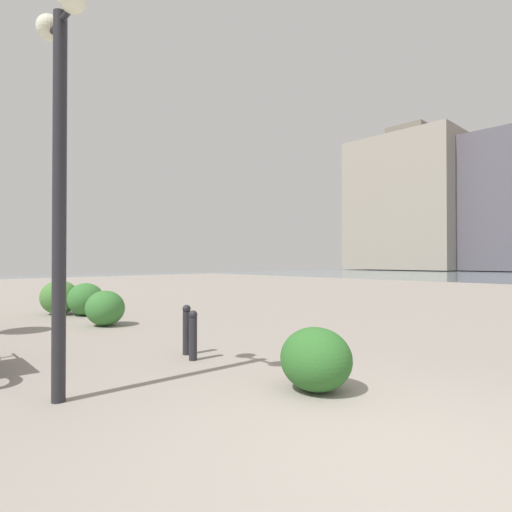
# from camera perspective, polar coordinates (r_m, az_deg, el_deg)

# --- Properties ---
(building_annex) EXTENTS (13.23, 13.15, 20.22)m
(building_annex) POSITION_cam_1_polar(r_m,az_deg,el_deg) (73.28, 31.88, 6.24)
(building_annex) COLOR #5B5660
(building_annex) RESTS_ON ground
(building_highrise) EXTENTS (17.86, 13.87, 24.29)m
(building_highrise) POSITION_cam_1_polar(r_m,az_deg,el_deg) (75.60, 20.45, 6.74)
(building_highrise) COLOR #9E9384
(building_highrise) RESTS_ON ground
(lamppost) EXTENTS (0.98, 0.28, 4.22)m
(lamppost) POSITION_cam_1_polar(r_m,az_deg,el_deg) (4.96, -25.49, 14.79)
(lamppost) COLOR #232328
(lamppost) RESTS_ON ground
(bollard_near) EXTENTS (0.13, 0.13, 0.74)m
(bollard_near) POSITION_cam_1_polar(r_m,az_deg,el_deg) (6.28, -8.70, -10.63)
(bollard_near) COLOR #232328
(bollard_near) RESTS_ON ground
(bollard_mid) EXTENTS (0.13, 0.13, 0.78)m
(bollard_mid) POSITION_cam_1_polar(r_m,az_deg,el_deg) (6.66, -9.58, -9.86)
(bollard_mid) COLOR #232328
(bollard_mid) RESTS_ON ground
(shrub_low) EXTENTS (1.02, 0.92, 0.87)m
(shrub_low) POSITION_cam_1_polar(r_m,az_deg,el_deg) (12.03, -22.49, -5.54)
(shrub_low) COLOR #387533
(shrub_low) RESTS_ON ground
(shrub_round) EXTENTS (0.93, 0.84, 0.79)m
(shrub_round) POSITION_cam_1_polar(r_m,az_deg,el_deg) (10.00, -20.13, -6.78)
(shrub_round) COLOR #387533
(shrub_round) RESTS_ON ground
(shrub_wide) EXTENTS (1.09, 0.98, 0.93)m
(shrub_wide) POSITION_cam_1_polar(r_m,az_deg,el_deg) (12.59, -25.53, -5.17)
(shrub_wide) COLOR #477F38
(shrub_wide) RESTS_ON ground
(shrub_tall) EXTENTS (0.85, 0.76, 0.72)m
(shrub_tall) POSITION_cam_1_polar(r_m,az_deg,el_deg) (4.86, 8.26, -13.92)
(shrub_tall) COLOR #2D6628
(shrub_tall) RESTS_ON ground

